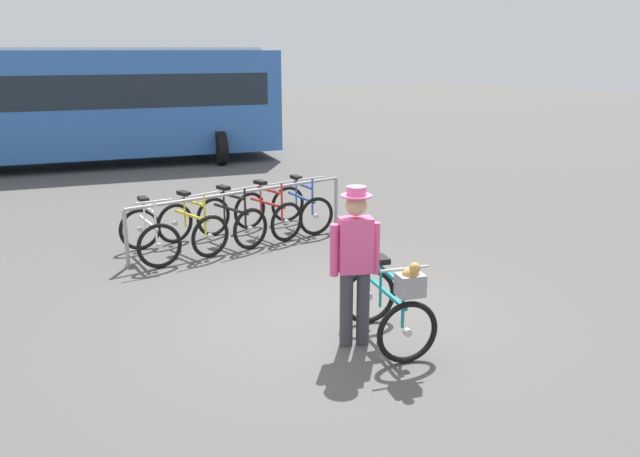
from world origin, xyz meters
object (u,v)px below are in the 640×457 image
Objects in this scene: racked_bike_white at (149,235)px; racked_bike_red at (268,214)px; bus_distant at (88,99)px; racked_bike_yellow at (192,227)px; featured_bicycle at (392,304)px; racked_bike_blue at (301,208)px; person_with_featured_bike at (355,260)px; racked_bike_black at (231,220)px.

racked_bike_white is 2.10m from racked_bike_red.
bus_distant is (-0.58, 8.67, 1.37)m from racked_bike_red.
bus_distant reaches higher than racked_bike_yellow.
racked_bike_white is 0.90× the size of featured_bicycle.
racked_bike_yellow is 1.05× the size of racked_bike_blue.
featured_bicycle is at bearing -75.82° from racked_bike_white.
racked_bike_red is at bearing 3.51° from racked_bike_white.
person_with_featured_bike is 12.91m from bus_distant.
featured_bicycle is (-1.00, -4.45, 0.12)m from racked_bike_red.
bus_distant is (-1.27, 8.63, 1.37)m from racked_bike_blue.
featured_bicycle is at bearing -110.72° from racked_bike_blue.
racked_bike_blue is at bearing 3.51° from racked_bike_yellow.
racked_bike_yellow is 1.01× the size of racked_bike_black.
featured_bicycle is 0.73× the size of person_with_featured_bike.
racked_bike_white and racked_bike_blue have the same top height.
featured_bicycle is at bearing -93.95° from racked_bike_black.
racked_bike_black is at bearing 3.51° from racked_bike_white.
racked_bike_red is 0.95× the size of featured_bicycle.
racked_bike_white is 4.18m from person_with_featured_bike.
person_with_featured_bike reaches higher than featured_bicycle.
racked_bike_black is 0.68× the size of person_with_featured_bike.
racked_bike_yellow is 1.40m from racked_bike_red.
racked_bike_white is 0.96× the size of racked_bike_black.
featured_bicycle is at bearing -102.69° from racked_bike_red.
racked_bike_yellow is 0.96× the size of featured_bicycle.
person_with_featured_bike is (-1.99, -4.23, 0.58)m from racked_bike_blue.
person_with_featured_bike is (-0.29, 0.26, 0.46)m from featured_bicycle.
racked_bike_blue is at bearing 69.28° from featured_bicycle.
featured_bicycle is 13.19m from bus_distant.
racked_bike_yellow is 0.69× the size of person_with_featured_bike.
racked_bike_red is 0.69× the size of person_with_featured_bike.
person_with_featured_bike is 0.17× the size of bus_distant.
racked_bike_blue is at bearing 64.82° from person_with_featured_bike.
racked_bike_black is 0.70m from racked_bike_red.
person_with_featured_bike is at bearing -115.18° from racked_bike_blue.
bus_distant is at bearing 93.80° from racked_bike_red.
person_with_featured_bike is at bearing -78.81° from racked_bike_white.
racked_bike_black is (1.40, 0.09, 0.00)m from racked_bike_white.
racked_bike_white is at bearing -176.49° from racked_bike_red.
bus_distant is (0.72, 12.86, 0.79)m from person_with_featured_bike.
featured_bicycle is (1.09, -4.33, 0.12)m from racked_bike_white.
racked_bike_black is at bearing 86.05° from featured_bicycle.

